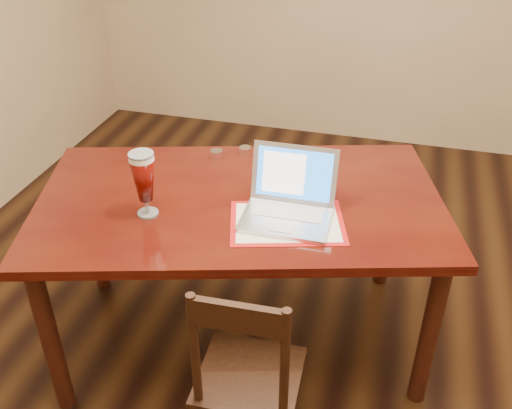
# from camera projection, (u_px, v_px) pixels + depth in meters

# --- Properties ---
(ground) EXTENTS (5.00, 5.00, 0.00)m
(ground) POSITION_uv_depth(u_px,v_px,m) (297.00, 349.00, 2.86)
(ground) COLOR black
(ground) RESTS_ON ground
(dining_table) EXTENTS (1.98, 1.45, 1.11)m
(dining_table) POSITION_uv_depth(u_px,v_px,m) (239.00, 216.00, 2.54)
(dining_table) COLOR #461309
(dining_table) RESTS_ON ground
(dining_chair) EXTENTS (0.40, 0.39, 0.92)m
(dining_chair) POSITION_uv_depth(u_px,v_px,m) (248.00, 378.00, 2.16)
(dining_chair) COLOR black
(dining_chair) RESTS_ON ground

